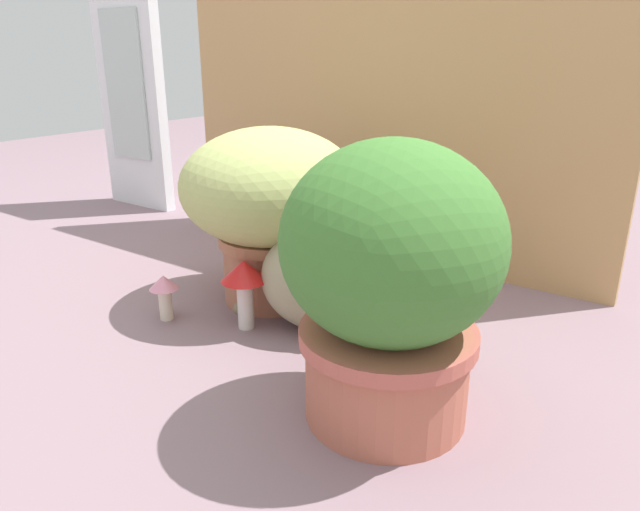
# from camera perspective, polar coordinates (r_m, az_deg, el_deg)

# --- Properties ---
(ground_plane) EXTENTS (6.00, 6.00, 0.00)m
(ground_plane) POSITION_cam_1_polar(r_m,az_deg,el_deg) (1.23, -6.64, -7.44)
(ground_plane) COLOR gray
(cardboard_backdrop) EXTENTS (1.28, 0.03, 0.88)m
(cardboard_backdrop) POSITION_cam_1_polar(r_m,az_deg,el_deg) (1.60, 5.77, 15.48)
(cardboard_backdrop) COLOR tan
(cardboard_backdrop) RESTS_ON ground
(window_panel_white) EXTENTS (0.31, 0.05, 0.78)m
(window_panel_white) POSITION_cam_1_polar(r_m,az_deg,el_deg) (2.23, -17.95, 14.61)
(window_panel_white) COLOR white
(window_panel_white) RESTS_ON ground
(grass_planter) EXTENTS (0.40, 0.40, 0.40)m
(grass_planter) POSITION_cam_1_polar(r_m,az_deg,el_deg) (1.31, -4.88, 5.36)
(grass_planter) COLOR #AB694E
(grass_planter) RESTS_ON ground
(leafy_planter) EXTENTS (0.33, 0.33, 0.44)m
(leafy_planter) POSITION_cam_1_polar(r_m,az_deg,el_deg) (0.87, 6.91, -2.09)
(leafy_planter) COLOR #B8634D
(leafy_planter) RESTS_ON ground
(cat) EXTENTS (0.39, 0.26, 0.32)m
(cat) POSITION_cam_1_polar(r_m,az_deg,el_deg) (1.18, 1.11, -1.93)
(cat) COLOR #9B9372
(cat) RESTS_ON ground
(mushroom_ornament_red) EXTENTS (0.10, 0.10, 0.15)m
(mushroom_ornament_red) POSITION_cam_1_polar(r_m,az_deg,el_deg) (1.20, -7.42, -2.22)
(mushroom_ornament_red) COLOR silver
(mushroom_ornament_red) RESTS_ON ground
(mushroom_ornament_pink) EXTENTS (0.06, 0.06, 0.10)m
(mushroom_ornament_pink) POSITION_cam_1_polar(r_m,az_deg,el_deg) (1.29, -15.00, -3.21)
(mushroom_ornament_pink) COLOR beige
(mushroom_ornament_pink) RESTS_ON ground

